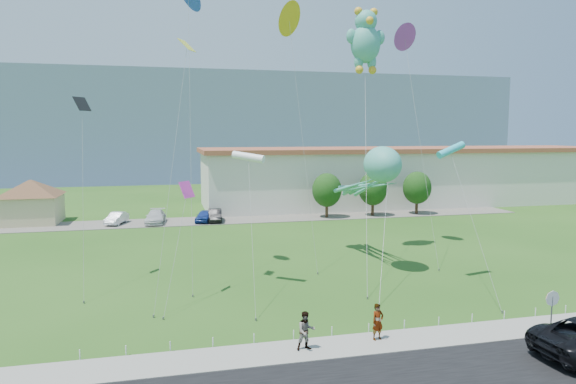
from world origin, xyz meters
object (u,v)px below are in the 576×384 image
Objects in this scene: pavilion at (31,197)px; parked_car_silver at (117,218)px; parked_car_black at (215,215)px; parked_car_blue at (205,216)px; parked_car_white at (155,217)px; warehouse at (410,175)px; pedestrian_left at (378,322)px; pedestrian_right at (306,331)px; teddy_bear_kite at (366,39)px; octopus_kite at (375,174)px; stop_sign at (552,303)px.

parked_car_silver is at bearing -17.39° from pavilion.
parked_car_blue is at bearing -171.60° from parked_car_black.
pavilion is 14.31m from parked_car_white.
pavilion is at bearing -173.34° from parked_car_blue.
warehouse is 52.85m from pedestrian_left.
parked_car_black is (-0.77, 37.06, -0.25)m from pedestrian_right.
warehouse reaches higher than parked_car_silver.
pedestrian_right is at bearing 169.93° from pedestrian_left.
teddy_bear_kite is (22.04, -19.03, 17.33)m from parked_car_silver.
parked_car_blue reaches higher than parked_car_silver.
pavilion is at bearing 138.35° from octopus_kite.
parked_car_blue is (-30.77, -9.84, -3.39)m from warehouse.
parked_car_silver is 0.28× the size of octopus_kite.
parked_car_white is at bearing 11.33° from parked_car_silver.
parked_car_silver is at bearing -167.18° from parked_car_blue.
stop_sign reaches higher than pedestrian_right.
warehouse is 2.96× the size of teddy_bear_kite.
parked_car_black is (1.22, 0.10, 0.04)m from parked_car_blue.
octopus_kite is at bearing -46.36° from parked_car_blue.
pavilion is 0.45× the size of teddy_bear_kite.
parked_car_black is at bearing 87.65° from pedestrian_right.
stop_sign is (33.50, -42.21, -1.15)m from pavilion.
parked_car_silver is at bearing 179.32° from parked_car_white.
parked_car_white is at bearing -165.46° from warehouse.
pedestrian_right is (21.22, -40.80, -2.00)m from pavilion.
stop_sign is 0.63× the size of parked_car_blue.
pedestrian_left reaches higher than parked_car_silver.
parked_car_white is (-7.50, 37.39, -0.24)m from pedestrian_right.
pedestrian_right is 0.13× the size of octopus_kite.
pedestrian_right is 0.09× the size of teddy_bear_kite.
teddy_bear_kite reaches higher than parked_car_silver.
pedestrian_left is at bearing -58.30° from pavilion.
stop_sign is at bearing -57.65° from parked_car_white.
stop_sign reaches higher than pedestrian_left.
pedestrian_right is 0.47× the size of parked_car_blue.
octopus_kite is at bearing 52.75° from pedestrian_left.
pavilion reaches higher than parked_car_white.
teddy_bear_kite reaches higher than parked_car_black.
parked_car_blue is 0.27× the size of octopus_kite.
parked_car_blue is (-5.75, 36.61, -0.27)m from pedestrian_left.
parked_car_blue is at bearing 83.58° from pedestrian_left.
warehouse is 36.32m from teddy_bear_kite.
teddy_bear_kite is at bearing -34.92° from pavilion.
octopus_kite is 0.70× the size of teddy_bear_kite.
pedestrian_right is 37.07m from parked_car_black.
parked_car_silver is (9.45, -2.96, -2.31)m from pavilion.
parked_car_blue is 0.92× the size of parked_car_black.
pedestrian_left is 0.13× the size of octopus_kite.
parked_car_black is (6.73, -0.33, -0.01)m from parked_car_white.
teddy_bear_kite is at bearing 57.82° from pedestrian_right.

